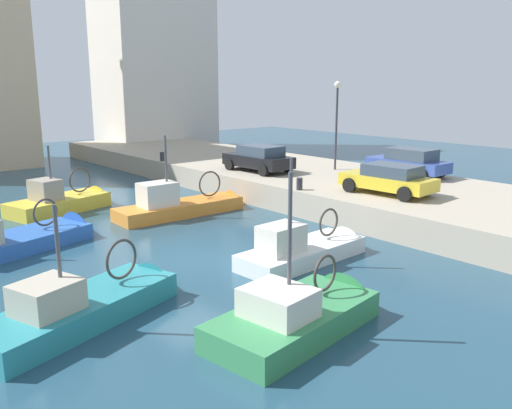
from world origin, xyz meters
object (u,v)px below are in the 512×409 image
object	(u,v)px
fishing_boat_green	(304,323)
parked_car_yellow	(389,179)
fishing_boat_white	(309,255)
mooring_bollard_south	(299,184)
fishing_boat_teal	(91,314)
fishing_boat_blue	(17,247)
fishing_boat_yellow	(66,207)
quay_streetlamp	(337,111)
mooring_bollard_mid	(162,157)
fishing_boat_orange	(186,210)
parked_car_blue	(409,162)
parked_car_black	(259,158)

from	to	relation	value
fishing_boat_green	parked_car_yellow	world-z (taller)	fishing_boat_green
fishing_boat_white	mooring_bollard_south	distance (m)	6.39
fishing_boat_white	fishing_boat_teal	distance (m)	7.75
fishing_boat_blue	fishing_boat_yellow	distance (m)	6.30
parked_car_yellow	quay_streetlamp	distance (m)	7.36
mooring_bollard_mid	quay_streetlamp	world-z (taller)	quay_streetlamp
mooring_bollard_mid	quay_streetlamp	size ratio (longest dim) A/B	0.11
parked_car_yellow	fishing_boat_orange	bearing A→B (deg)	131.75
mooring_bollard_south	fishing_boat_orange	bearing A→B (deg)	136.20
fishing_boat_white	mooring_bollard_south	bearing A→B (deg)	48.19
fishing_boat_teal	fishing_boat_yellow	bearing A→B (deg)	71.26
fishing_boat_green	quay_streetlamp	size ratio (longest dim) A/B	1.17
parked_car_yellow	fishing_boat_blue	bearing A→B (deg)	155.90
parked_car_blue	mooring_bollard_mid	size ratio (longest dim) A/B	7.72
fishing_boat_blue	parked_car_blue	world-z (taller)	fishing_boat_blue
mooring_bollard_mid	fishing_boat_white	bearing A→B (deg)	-104.04
fishing_boat_orange	parked_car_blue	bearing A→B (deg)	-23.12
parked_car_black	parked_car_blue	world-z (taller)	parked_car_blue
mooring_bollard_south	fishing_boat_teal	bearing A→B (deg)	-160.22
parked_car_yellow	mooring_bollard_mid	size ratio (longest dim) A/B	7.57
parked_car_yellow	parked_car_black	size ratio (longest dim) A/B	1.01
parked_car_blue	quay_streetlamp	distance (m)	4.79
fishing_boat_teal	mooring_bollard_mid	distance (m)	20.21
fishing_boat_orange	mooring_bollard_south	distance (m)	5.43
fishing_boat_white	parked_car_yellow	size ratio (longest dim) A/B	1.39
parked_car_black	mooring_bollard_mid	bearing A→B (deg)	105.98
fishing_boat_teal	mooring_bollard_mid	size ratio (longest dim) A/B	11.79
fishing_boat_green	fishing_boat_white	world-z (taller)	fishing_boat_green
fishing_boat_blue	fishing_boat_green	bearing A→B (deg)	-73.04
parked_car_yellow	fishing_boat_green	bearing A→B (deg)	-153.87
fishing_boat_blue	parked_car_black	size ratio (longest dim) A/B	1.75
fishing_boat_white	fishing_boat_blue	bearing A→B (deg)	133.91
fishing_boat_white	mooring_bollard_south	xyz separation A→B (m)	(4.16, 4.66, 1.34)
fishing_boat_teal	fishing_boat_yellow	xyz separation A→B (m)	(4.17, 12.30, 0.01)
fishing_boat_yellow	parked_car_blue	xyz separation A→B (m)	(14.77, -9.01, 1.80)
fishing_boat_blue	parked_car_blue	bearing A→B (deg)	-12.11
fishing_boat_green	mooring_bollard_mid	size ratio (longest dim) A/B	10.24
fishing_boat_orange	fishing_boat_blue	bearing A→B (deg)	-175.23
parked_car_blue	fishing_boat_orange	bearing A→B (deg)	156.88
fishing_boat_yellow	parked_car_yellow	xyz separation A→B (m)	(10.02, -11.21, 1.76)
parked_car_black	fishing_boat_yellow	bearing A→B (deg)	163.31
fishing_boat_green	fishing_boat_white	xyz separation A→B (m)	(3.93, 3.63, 0.02)
parked_car_black	mooring_bollard_south	world-z (taller)	parked_car_black
fishing_boat_yellow	mooring_bollard_mid	size ratio (longest dim) A/B	10.39
fishing_boat_white	parked_car_blue	distance (m)	11.93
fishing_boat_orange	mooring_bollard_south	xyz separation A→B (m)	(3.80, -3.64, 1.31)
parked_car_black	mooring_bollard_mid	size ratio (longest dim) A/B	7.46
fishing_boat_teal	parked_car_black	size ratio (longest dim) A/B	1.58
fishing_boat_yellow	fishing_boat_blue	bearing A→B (deg)	-127.15
fishing_boat_yellow	parked_car_black	bearing A→B (deg)	-16.69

